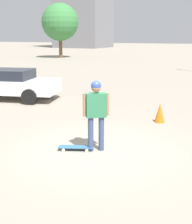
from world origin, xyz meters
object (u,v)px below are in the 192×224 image
Objects in this scene: skateboard at (76,147)px; car_parked_near at (6,83)px; traffic_cone at (160,113)px; person at (96,109)px.

car_parked_near is at bearing -58.08° from skateboard.
traffic_cone is at bearing 157.82° from car_parked_near.
skateboard is (-0.45, -0.20, -0.97)m from person.
car_parked_near is 7.68× the size of traffic_cone.
skateboard is 3.61m from traffic_cone.
traffic_cone is at bearing -131.74° from skateboard.
person is 1.09m from skateboard.
skateboard is at bearing 128.60° from car_parked_near.
skateboard is 7.21m from car_parked_near.
car_parked_near reaches higher than traffic_cone.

